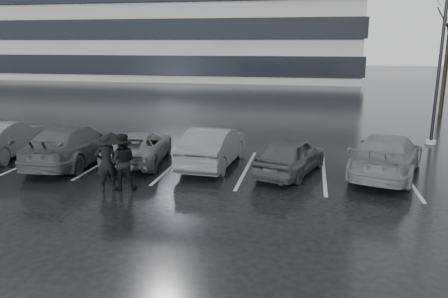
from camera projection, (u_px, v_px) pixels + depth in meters
name	position (u px, v px, depth m)	size (l,w,h in m)	color
ground	(216.00, 190.00, 13.81)	(160.00, 160.00, 0.00)	black
car_main	(291.00, 156.00, 15.39)	(1.57, 3.90, 1.33)	black
car_west_a	(213.00, 146.00, 16.42)	(1.56, 4.47, 1.47)	#2F2F32
car_west_b	(139.00, 147.00, 16.91)	(1.99, 4.31, 1.20)	#474749
car_west_c	(73.00, 144.00, 16.72)	(2.09, 5.13, 1.49)	black
car_west_d	(3.00, 139.00, 17.64)	(1.58, 4.53, 1.49)	#2F2F32
car_east	(387.00, 155.00, 15.23)	(2.04, 5.03, 1.46)	#474749
pedestrian_left	(106.00, 163.00, 13.54)	(0.66, 0.43, 1.81)	black
pedestrian_right	(122.00, 162.00, 13.70)	(0.88, 0.68, 1.80)	black
umbrella	(111.00, 137.00, 13.52)	(1.10, 1.10, 1.86)	black
lamp_post	(440.00, 62.00, 19.21)	(0.44, 0.44, 8.09)	gray
stall_stripes	(209.00, 167.00, 16.35)	(19.72, 5.00, 0.00)	#9F9FA2
tree_north	(448.00, 47.00, 26.92)	(0.26, 0.26, 8.50)	black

